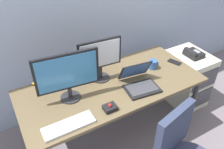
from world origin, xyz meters
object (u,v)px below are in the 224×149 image
Objects in this scene: laptop at (139,82)px; monitor_side at (100,57)px; monitor_main at (67,74)px; banana at (41,83)px; keyboard at (69,125)px; trackball_mouse at (110,107)px; desk_phone at (193,54)px; cell_phone at (174,62)px; file_cabinet at (187,79)px; coffee_mug at (153,64)px.

monitor_side is at bearing 131.83° from laptop.
laptop is at bearing -14.60° from monitor_main.
banana is at bearing 161.37° from monitor_side.
keyboard is 1.13× the size of laptop.
trackball_mouse is 0.58× the size of banana.
banana is (-1.72, 0.28, 0.03)m from desk_phone.
monitor_side is 0.88m from cell_phone.
cell_phone is 1.42m from banana.
laptop reaches higher than file_cabinet.
file_cabinet is 4.90× the size of cell_phone.
banana is (-0.04, 0.62, 0.01)m from keyboard.
monitor_main is at bearing -179.01° from desk_phone.
desk_phone is 1.56m from monitor_main.
monitor_side reaches higher than trackball_mouse.
banana is (-0.54, 0.18, -0.23)m from monitor_side.
monitor_side is at bearing 72.57° from trackball_mouse.
laptop is 3.30× the size of trackball_mouse.
desk_phone is 1.35m from trackball_mouse.
monitor_main is 4.96× the size of trackball_mouse.
cell_phone is (-0.33, -0.04, 0.01)m from desk_phone.
keyboard is 2.89× the size of cell_phone.
monitor_side reaches higher than keyboard.
monitor_side is 4.41× the size of coffee_mug.
trackball_mouse is at bearing -107.43° from monitor_side.
coffee_mug is at bearing 24.44° from trackball_mouse.
banana is at bearing 149.46° from laptop.
laptop reaches higher than keyboard.
desk_phone reaches higher than banana.
laptop is at bearing 19.31° from trackball_mouse.
desk_phone is 0.93m from laptop.
monitor_side is (0.37, 0.13, -0.02)m from monitor_main.
monitor_side is 0.70m from keyboard.
file_cabinet is at bearing 2.69° from coffee_mug.
banana is (-0.80, 0.47, -0.03)m from laptop.
laptop reaches higher than coffee_mug.
banana is at bearing 145.89° from cell_phone.
laptop is 0.60m from cell_phone.
file_cabinet is at bearing 1.59° from monitor_main.
keyboard is at bearing -139.26° from monitor_side.
monitor_main reaches higher than banana.
monitor_side is 0.44m from laptop.
monitor_main is 1.28× the size of monitor_side.
cell_phone is (1.34, 0.29, -0.01)m from keyboard.
keyboard is 0.62m from banana.
laptop is 1.91× the size of banana.
desk_phone is 0.37× the size of monitor_main.
coffee_mug is 0.51× the size of banana.
monitor_main is (-1.54, -0.03, 0.27)m from desk_phone.
file_cabinet is 1.69× the size of keyboard.
laptop is (-0.92, -0.21, 0.44)m from file_cabinet.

